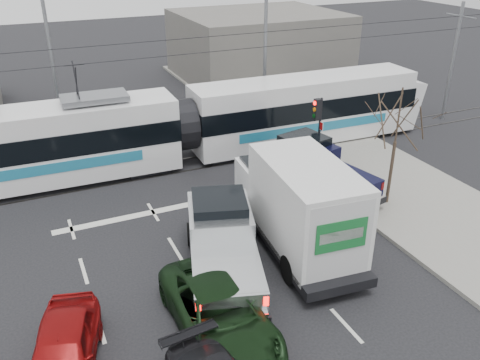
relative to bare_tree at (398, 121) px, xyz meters
name	(u,v)px	position (x,y,z in m)	size (l,w,h in m)	color
ground	(251,283)	(-7.60, -2.50, -3.79)	(120.00, 120.00, 0.00)	black
sidewalk_right	(455,224)	(1.40, -2.50, -3.72)	(6.00, 60.00, 0.15)	gray
rails	(165,168)	(-7.60, 7.50, -3.78)	(60.00, 1.60, 0.03)	#33302D
building_right	(258,45)	(4.40, 21.50, -1.29)	(12.00, 10.00, 5.00)	#635F5A
bare_tree	(398,121)	(0.00, 0.00, 0.00)	(2.40, 2.40, 5.00)	#47382B
traffic_signal	(318,119)	(-1.13, 4.00, -1.05)	(0.44, 0.44, 3.60)	black
street_lamp_near	(262,38)	(-0.29, 11.50, 1.32)	(2.38, 0.25, 9.00)	slate
street_lamp_far	(46,48)	(-11.79, 13.50, 1.32)	(2.38, 0.25, 9.00)	slate
catenary	(159,92)	(-7.60, 7.50, 0.09)	(60.00, 0.20, 7.00)	black
tram	(183,126)	(-6.40, 7.95, -1.89)	(26.34, 3.35, 5.36)	white
silver_pickup	(222,239)	(-8.15, -1.28, -2.64)	(3.96, 6.72, 2.31)	black
box_truck	(298,205)	(-5.16, -1.20, -2.02)	(3.14, 7.37, 3.58)	black
navy_pickup	(315,167)	(-2.18, 2.39, -2.61)	(3.23, 6.01, 2.40)	black
green_car	(219,313)	(-9.45, -4.22, -3.06)	(2.42, 5.25, 1.46)	black
red_car	(63,351)	(-13.71, -3.90, -3.08)	(1.69, 4.19, 1.43)	maroon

